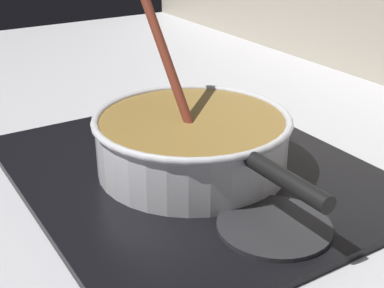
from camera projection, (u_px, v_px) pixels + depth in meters
The scene contains 5 objects.
ground at pixel (87, 236), 0.71m from camera, with size 2.40×1.60×0.04m, color #B7B7BC.
hob_plate at pixel (192, 172), 0.82m from camera, with size 0.56×0.48×0.01m, color black.
burner_ring at pixel (192, 166), 0.81m from camera, with size 0.19×0.19×0.01m, color #592D0C.
spare_burner at pixel (274, 226), 0.66m from camera, with size 0.14×0.14×0.01m, color #262628.
cooking_pan at pixel (192, 141), 0.79m from camera, with size 0.42×0.29×0.30m.
Camera 1 is at (0.58, -0.20, 0.38)m, focal length 50.48 mm.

